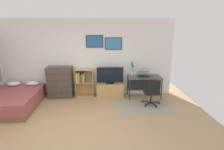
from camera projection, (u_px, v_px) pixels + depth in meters
ground_plane at (78, 129)px, 4.33m from camera, size 7.20×7.20×0.00m
wall_back_with_posters at (87, 58)px, 6.34m from camera, size 6.12×0.09×2.70m
area_rug at (142, 106)px, 5.60m from camera, size 1.70×1.20×0.01m
bed at (14, 100)px, 5.50m from camera, size 1.50×2.09×0.59m
dresser at (60, 82)px, 6.25m from camera, size 0.85×0.46×1.09m
bookshelf at (83, 81)px, 6.33m from camera, size 0.62×0.30×0.98m
tv_stand at (110, 90)px, 6.40m from camera, size 0.94×0.41×0.47m
television at (110, 75)px, 6.24m from camera, size 0.92×0.16×0.59m
desk at (144, 80)px, 6.32m from camera, size 1.15×0.61×0.74m
office_chair at (152, 92)px, 5.54m from camera, size 0.57×0.58×0.86m
laptop at (143, 74)px, 6.25m from camera, size 0.43×0.46×0.17m
computer_mouse at (152, 77)px, 6.13m from camera, size 0.06×0.10×0.03m
bamboo_vase at (132, 69)px, 6.33m from camera, size 0.10×0.10×0.47m
wine_glass at (135, 73)px, 6.10m from camera, size 0.07×0.07×0.18m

